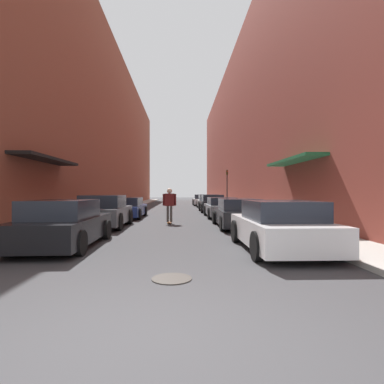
{
  "coord_description": "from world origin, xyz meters",
  "views": [
    {
      "loc": [
        0.32,
        -2.98,
        1.51
      ],
      "look_at": [
        0.88,
        11.01,
        1.52
      ],
      "focal_mm": 28.0,
      "sensor_mm": 36.0,
      "label": 1
    }
  ],
  "objects_px": {
    "parked_car_left_1": "(104,212)",
    "skateboarder": "(169,202)",
    "parked_car_left_0": "(64,224)",
    "parked_car_left_2": "(126,208)",
    "parked_car_right_5": "(202,200)",
    "traffic_light": "(227,184)",
    "parked_car_right_3": "(212,204)",
    "parked_car_right_1": "(238,213)",
    "parked_car_right_2": "(221,208)",
    "parked_car_right_4": "(208,202)",
    "manhole_cover": "(172,279)",
    "parked_car_right_0": "(279,226)"
  },
  "relations": [
    {
      "from": "parked_car_right_0",
      "to": "parked_car_right_4",
      "type": "relative_size",
      "value": 0.94
    },
    {
      "from": "skateboarder",
      "to": "manhole_cover",
      "type": "bearing_deg",
      "value": -87.73
    },
    {
      "from": "parked_car_right_1",
      "to": "parked_car_right_5",
      "type": "distance_m",
      "value": 21.44
    },
    {
      "from": "parked_car_right_3",
      "to": "parked_car_right_1",
      "type": "bearing_deg",
      "value": -89.75
    },
    {
      "from": "parked_car_right_0",
      "to": "parked_car_right_1",
      "type": "xyz_separation_m",
      "value": [
        -0.08,
        5.11,
        -0.03
      ]
    },
    {
      "from": "parked_car_left_2",
      "to": "parked_car_right_0",
      "type": "height_order",
      "value": "parked_car_right_0"
    },
    {
      "from": "parked_car_right_2",
      "to": "parked_car_right_3",
      "type": "distance_m",
      "value": 4.98
    },
    {
      "from": "parked_car_left_1",
      "to": "parked_car_right_1",
      "type": "distance_m",
      "value": 5.75
    },
    {
      "from": "parked_car_right_2",
      "to": "parked_car_right_4",
      "type": "xyz_separation_m",
      "value": [
        0.18,
        10.28,
        0.05
      ]
    },
    {
      "from": "skateboarder",
      "to": "traffic_light",
      "type": "distance_m",
      "value": 14.86
    },
    {
      "from": "parked_car_left_0",
      "to": "parked_car_right_1",
      "type": "distance_m",
      "value": 7.19
    },
    {
      "from": "parked_car_right_0",
      "to": "manhole_cover",
      "type": "distance_m",
      "value": 3.72
    },
    {
      "from": "parked_car_left_2",
      "to": "skateboarder",
      "type": "bearing_deg",
      "value": -52.64
    },
    {
      "from": "skateboarder",
      "to": "manhole_cover",
      "type": "xyz_separation_m",
      "value": [
        0.36,
        -9.16,
        -1.03
      ]
    },
    {
      "from": "parked_car_right_2",
      "to": "skateboarder",
      "type": "height_order",
      "value": "skateboarder"
    },
    {
      "from": "parked_car_right_0",
      "to": "traffic_light",
      "type": "xyz_separation_m",
      "value": [
        1.9,
        20.64,
        1.66
      ]
    },
    {
      "from": "parked_car_right_2",
      "to": "traffic_light",
      "type": "distance_m",
      "value": 10.76
    },
    {
      "from": "parked_car_left_1",
      "to": "parked_car_right_2",
      "type": "height_order",
      "value": "parked_car_left_1"
    },
    {
      "from": "parked_car_right_0",
      "to": "parked_car_left_0",
      "type": "bearing_deg",
      "value": 172.89
    },
    {
      "from": "parked_car_left_0",
      "to": "parked_car_right_4",
      "type": "height_order",
      "value": "parked_car_right_4"
    },
    {
      "from": "parked_car_left_1",
      "to": "traffic_light",
      "type": "xyz_separation_m",
      "value": [
        7.72,
        15.32,
        1.62
      ]
    },
    {
      "from": "parked_car_left_0",
      "to": "parked_car_left_2",
      "type": "bearing_deg",
      "value": 89.87
    },
    {
      "from": "parked_car_left_0",
      "to": "parked_car_right_2",
      "type": "height_order",
      "value": "parked_car_left_0"
    },
    {
      "from": "parked_car_left_0",
      "to": "parked_car_right_0",
      "type": "xyz_separation_m",
      "value": [
        5.78,
        -0.72,
        0.0
      ]
    },
    {
      "from": "parked_car_right_4",
      "to": "parked_car_right_5",
      "type": "bearing_deg",
      "value": 91.5
    },
    {
      "from": "parked_car_right_1",
      "to": "parked_car_right_2",
      "type": "relative_size",
      "value": 1.0
    },
    {
      "from": "parked_car_right_5",
      "to": "parked_car_left_0",
      "type": "bearing_deg",
      "value": -102.43
    },
    {
      "from": "parked_car_right_2",
      "to": "parked_car_left_2",
      "type": "bearing_deg",
      "value": -179.93
    },
    {
      "from": "parked_car_left_1",
      "to": "parked_car_right_0",
      "type": "height_order",
      "value": "parked_car_left_1"
    },
    {
      "from": "parked_car_left_1",
      "to": "traffic_light",
      "type": "distance_m",
      "value": 17.23
    },
    {
      "from": "parked_car_left_0",
      "to": "parked_car_right_2",
      "type": "relative_size",
      "value": 0.94
    },
    {
      "from": "parked_car_right_0",
      "to": "parked_car_right_1",
      "type": "distance_m",
      "value": 5.11
    },
    {
      "from": "parked_car_right_3",
      "to": "skateboarder",
      "type": "height_order",
      "value": "skateboarder"
    },
    {
      "from": "parked_car_left_2",
      "to": "manhole_cover",
      "type": "height_order",
      "value": "parked_car_left_2"
    },
    {
      "from": "parked_car_left_1",
      "to": "skateboarder",
      "type": "bearing_deg",
      "value": 26.69
    },
    {
      "from": "parked_car_left_2",
      "to": "manhole_cover",
      "type": "xyz_separation_m",
      "value": [
        3.03,
        -12.66,
        -0.57
      ]
    },
    {
      "from": "parked_car_left_1",
      "to": "traffic_light",
      "type": "bearing_deg",
      "value": 63.25
    },
    {
      "from": "parked_car_right_3",
      "to": "parked_car_right_5",
      "type": "relative_size",
      "value": 0.82
    },
    {
      "from": "traffic_light",
      "to": "parked_car_left_1",
      "type": "bearing_deg",
      "value": -116.75
    },
    {
      "from": "parked_car_left_2",
      "to": "parked_car_right_5",
      "type": "xyz_separation_m",
      "value": [
        5.68,
        16.36,
        0.03
      ]
    },
    {
      "from": "parked_car_right_1",
      "to": "traffic_light",
      "type": "relative_size",
      "value": 1.24
    },
    {
      "from": "parked_car_right_2",
      "to": "traffic_light",
      "type": "height_order",
      "value": "traffic_light"
    },
    {
      "from": "parked_car_right_0",
      "to": "skateboarder",
      "type": "height_order",
      "value": "skateboarder"
    },
    {
      "from": "skateboarder",
      "to": "parked_car_left_0",
      "type": "bearing_deg",
      "value": -114.25
    },
    {
      "from": "parked_car_right_3",
      "to": "parked_car_right_4",
      "type": "bearing_deg",
      "value": 87.81
    },
    {
      "from": "parked_car_right_0",
      "to": "manhole_cover",
      "type": "relative_size",
      "value": 5.81
    },
    {
      "from": "parked_car_left_2",
      "to": "parked_car_right_2",
      "type": "bearing_deg",
      "value": 0.07
    },
    {
      "from": "parked_car_left_1",
      "to": "parked_car_left_0",
      "type": "bearing_deg",
      "value": -89.44
    },
    {
      "from": "parked_car_right_1",
      "to": "traffic_light",
      "type": "distance_m",
      "value": 15.75
    },
    {
      "from": "parked_car_left_1",
      "to": "manhole_cover",
      "type": "height_order",
      "value": "parked_car_left_1"
    }
  ]
}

